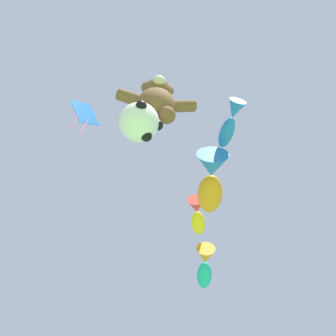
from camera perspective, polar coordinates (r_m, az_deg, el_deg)
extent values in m
ellipsoid|color=brown|center=(11.19, -1.79, 9.60)|extent=(1.13, 0.97, 1.38)
sphere|color=brown|center=(12.15, -1.66, 11.35)|extent=(0.95, 0.95, 0.95)
sphere|color=beige|center=(11.96, -1.38, 13.04)|extent=(0.40, 0.40, 0.40)
sphere|color=brown|center=(12.50, -3.20, 12.14)|extent=(0.39, 0.39, 0.39)
cylinder|color=brown|center=(11.43, -5.91, 10.61)|extent=(0.82, 0.37, 0.64)
sphere|color=brown|center=(10.58, -3.57, 8.55)|extent=(0.51, 0.51, 0.51)
sphere|color=brown|center=(12.52, -0.03, 11.69)|extent=(0.39, 0.39, 0.39)
cylinder|color=brown|center=(11.47, 2.37, 9.42)|extent=(0.82, 0.37, 0.64)
sphere|color=brown|center=(10.60, -0.21, 8.07)|extent=(0.51, 0.51, 0.51)
sphere|color=white|center=(10.04, -4.42, 6.95)|extent=(1.08, 1.08, 1.08)
sphere|color=black|center=(10.05, -1.60, 6.55)|extent=(0.30, 0.30, 0.30)
sphere|color=black|center=(10.50, -5.11, 6.16)|extent=(0.30, 0.30, 0.30)
sphere|color=black|center=(9.78, -4.10, 9.37)|extent=(0.30, 0.30, 0.30)
sphere|color=black|center=(9.75, -3.32, 4.89)|extent=(0.30, 0.30, 0.30)
ellipsoid|color=blue|center=(12.79, 8.91, 5.32)|extent=(0.55, 1.15, 0.40)
cone|color=blue|center=(12.49, 10.16, 8.79)|extent=(0.63, 0.66, 0.58)
sphere|color=black|center=(13.02, 8.36, 4.15)|extent=(0.10, 0.10, 0.10)
ellipsoid|color=orange|center=(13.22, 6.40, -3.97)|extent=(1.11, 1.64, 0.74)
cone|color=blue|center=(12.58, 6.71, 0.45)|extent=(1.21, 1.00, 1.09)
sphere|color=black|center=(13.66, 6.21, -5.17)|extent=(0.19, 0.19, 0.19)
ellipsoid|color=yellow|center=(15.14, 4.62, -8.39)|extent=(0.84, 1.23, 0.47)
cone|color=red|center=(14.61, 4.36, -5.76)|extent=(0.84, 0.78, 0.69)
sphere|color=black|center=(15.47, 4.69, -9.12)|extent=(0.12, 0.12, 0.12)
ellipsoid|color=#19ADB2|center=(15.91, 5.55, -15.98)|extent=(0.82, 1.48, 0.51)
cone|color=orange|center=(15.13, 5.73, -13.17)|extent=(0.86, 0.88, 0.75)
sphere|color=black|center=(16.33, 5.45, -16.71)|extent=(0.13, 0.13, 0.13)
cube|color=blue|center=(14.76, -12.52, 8.19)|extent=(1.17, 0.93, 1.46)
cylinder|color=#E53F9E|center=(13.82, -14.11, 6.69)|extent=(0.03, 0.12, 1.21)
cylinder|color=#E53F9E|center=(13.61, -12.72, 6.13)|extent=(0.03, 0.18, 1.55)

